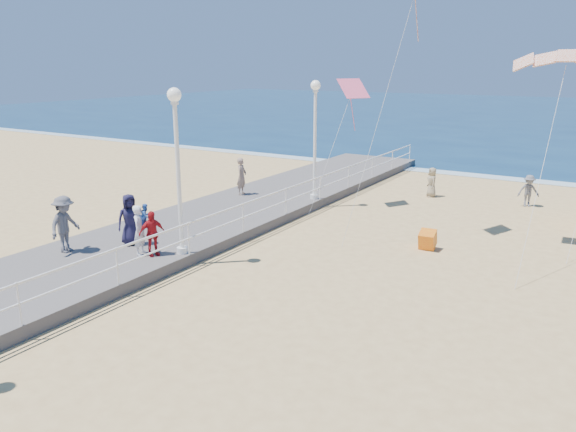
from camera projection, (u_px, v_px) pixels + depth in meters
The scene contains 18 objects.
ground at pixel (327, 298), 15.85m from camera, with size 160.00×160.00×0.00m, color tan.
ocean at pixel (570, 117), 69.41m from camera, with size 160.00×90.00×0.05m, color #0C2B4B.
surf_line at pixel (489, 177), 32.74m from camera, with size 160.00×1.20×0.04m, color white.
boardwalk at pixel (136, 248), 19.57m from camera, with size 5.00×44.00×0.40m, color #67625D.
railing at pixel (188, 230), 18.06m from camera, with size 0.05×42.00×0.55m.
lamp_post_mid at pixel (177, 155), 17.58m from camera, with size 0.44×0.44×5.32m.
lamp_post_far at pixel (315, 128), 24.99m from camera, with size 0.44×0.44×5.32m.
woman_holding_toddler at pixel (140, 230), 18.10m from camera, with size 0.60×0.39×1.64m, color white.
toddler_held at pixel (146, 216), 18.03m from camera, with size 0.41×0.32×0.84m, color blue.
spectator_2 at pixel (65, 224), 18.32m from camera, with size 1.22×0.70×1.89m, color #56565A.
spectator_3 at pixel (152, 233), 18.01m from camera, with size 0.87×0.36×1.48m, color red.
spectator_4 at pixel (130, 220), 19.09m from camera, with size 0.86×0.56×1.77m, color #191632.
spectator_6 at pixel (242, 176), 26.46m from camera, with size 0.64×0.42×1.75m, color gray.
beach_walker_a at pixel (529, 191), 25.88m from camera, with size 0.96×0.55×1.48m, color slate.
beach_walker_c at pixel (432, 182), 27.81m from camera, with size 0.72×0.47×1.47m, color gray.
box_kite at pixel (427, 241), 19.98m from camera, with size 0.55×0.55×0.60m, color #EE3F0E.
kite_parafoil at pixel (567, 56), 18.14m from camera, with size 3.41×0.90×0.30m, color #DB5219, non-canonical shape.
kite_diamond_pink at pixel (353, 88), 24.81m from camera, with size 1.22×1.22×0.02m, color #FF5D83.
Camera 1 is at (6.70, -13.11, 6.42)m, focal length 35.00 mm.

